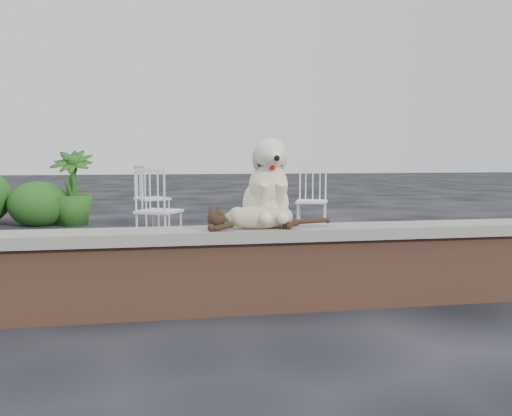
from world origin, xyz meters
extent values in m
plane|color=black|center=(0.00, 0.00, 0.00)|extent=(60.00, 60.00, 0.00)
cube|color=brown|center=(0.00, 0.00, 0.25)|extent=(6.00, 0.30, 0.50)
cube|color=slate|center=(0.00, 0.00, 0.54)|extent=(6.20, 0.40, 0.08)
imported|color=#294E16|center=(-1.17, 5.33, 0.59)|extent=(0.75, 0.75, 1.17)
ellipsoid|color=#294E16|center=(-1.68, 5.39, 0.33)|extent=(0.92, 0.84, 0.73)
camera|label=1|loc=(0.02, -3.82, 1.08)|focal=39.54mm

